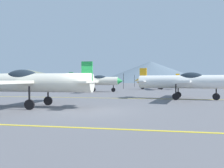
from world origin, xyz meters
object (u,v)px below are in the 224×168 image
object	(u,v)px
airplane_far	(95,81)
airplane_back	(157,81)
airplane_mid	(183,81)
airplane_near	(32,82)

from	to	relation	value
airplane_far	airplane_back	bearing A→B (deg)	47.30
airplane_mid	airplane_far	bearing A→B (deg)	135.56
airplane_near	airplane_back	size ratio (longest dim) A/B	0.99
airplane_mid	airplane_back	size ratio (longest dim) A/B	1.00
airplane_near	airplane_back	bearing A→B (deg)	73.19
airplane_far	airplane_back	xyz separation A→B (m)	(8.90, 9.65, 0.00)
airplane_near	airplane_far	size ratio (longest dim) A/B	1.00
airplane_near	airplane_back	world-z (taller)	same
airplane_near	airplane_far	bearing A→B (deg)	91.78
airplane_near	airplane_back	distance (m)	28.84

